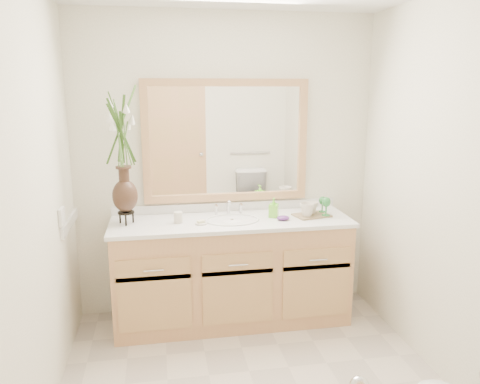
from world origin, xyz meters
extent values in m
cube|color=white|center=(0.00, 1.30, 1.20)|extent=(2.40, 0.02, 2.40)
cube|color=white|center=(0.00, -1.30, 1.20)|extent=(2.40, 0.02, 2.40)
cube|color=white|center=(-1.20, 0.00, 1.20)|extent=(0.02, 2.60, 2.40)
cube|color=white|center=(1.20, 0.00, 1.20)|extent=(0.02, 2.60, 2.40)
cube|color=tan|center=(0.00, 1.01, 0.40)|extent=(1.80, 0.55, 0.80)
cube|color=white|center=(0.00, 1.01, 0.82)|extent=(1.84, 0.57, 0.03)
ellipsoid|color=white|center=(0.00, 0.99, 0.78)|extent=(0.38, 0.30, 0.12)
cylinder|color=silver|center=(0.00, 1.17, 0.89)|extent=(0.02, 0.02, 0.11)
cylinder|color=silver|center=(-0.10, 1.17, 0.87)|extent=(0.02, 0.02, 0.08)
cylinder|color=silver|center=(0.10, 1.17, 0.87)|extent=(0.02, 0.02, 0.08)
cube|color=white|center=(0.00, 1.28, 1.41)|extent=(1.20, 0.01, 0.85)
cube|color=tan|center=(0.00, 1.28, 1.86)|extent=(1.32, 0.04, 0.06)
cube|color=tan|center=(0.00, 1.28, 0.95)|extent=(1.32, 0.04, 0.06)
cube|color=tan|center=(-0.63, 1.28, 1.41)|extent=(0.06, 0.04, 0.85)
cube|color=tan|center=(0.63, 1.28, 1.41)|extent=(0.06, 0.04, 0.85)
cube|color=white|center=(-1.19, 0.76, 0.98)|extent=(0.02, 0.12, 0.12)
cylinder|color=black|center=(-0.79, 1.04, 0.92)|extent=(0.12, 0.12, 0.01)
ellipsoid|color=black|center=(-0.79, 1.04, 1.04)|extent=(0.19, 0.19, 0.24)
cylinder|color=black|center=(-0.79, 1.04, 1.20)|extent=(0.08, 0.08, 0.11)
cylinder|color=#4C7A33|center=(-0.79, 1.04, 1.48)|extent=(0.07, 0.07, 0.44)
cylinder|color=beige|center=(-0.41, 1.00, 0.87)|extent=(0.07, 0.07, 0.08)
cylinder|color=beige|center=(-0.24, 0.94, 0.84)|extent=(0.09, 0.09, 0.01)
cube|color=beige|center=(-0.24, 0.94, 0.85)|extent=(0.06, 0.05, 0.02)
imported|color=#79E736|center=(0.34, 1.03, 0.90)|extent=(0.08, 0.08, 0.14)
ellipsoid|color=#552570|center=(0.39, 0.94, 0.85)|extent=(0.11, 0.10, 0.03)
cube|color=brown|center=(0.64, 1.01, 0.84)|extent=(0.31, 0.24, 0.01)
imported|color=beige|center=(0.59, 0.97, 0.90)|extent=(0.14, 0.13, 0.11)
imported|color=beige|center=(0.65, 1.05, 0.89)|extent=(0.13, 0.13, 0.10)
cylinder|color=#287934|center=(0.74, 0.96, 0.85)|extent=(0.06, 0.06, 0.01)
cylinder|color=#287934|center=(0.74, 0.96, 0.89)|extent=(0.01, 0.01, 0.09)
ellipsoid|color=#287934|center=(0.74, 0.96, 0.95)|extent=(0.07, 0.07, 0.08)
cylinder|color=#287934|center=(0.75, 1.07, 0.85)|extent=(0.05, 0.05, 0.01)
cylinder|color=#287934|center=(0.75, 1.07, 0.89)|extent=(0.01, 0.01, 0.08)
ellipsoid|color=#287934|center=(0.75, 1.07, 0.94)|extent=(0.06, 0.06, 0.07)
camera|label=1|loc=(-0.54, -2.40, 1.82)|focal=35.00mm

